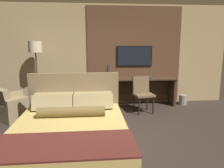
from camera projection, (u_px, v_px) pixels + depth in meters
name	position (u px, v px, depth m)	size (l,w,h in m)	color
ground_plane	(111.00, 142.00, 3.92)	(16.00, 16.00, 0.00)	#332823
wall_back_tv_panel	(107.00, 55.00, 6.20)	(7.20, 0.09, 2.80)	tan
bed	(71.00, 133.00, 3.50)	(1.78, 2.26, 1.16)	#33281E
desk	(135.00, 86.00, 6.15)	(2.18, 0.54, 0.78)	#422D1E
tv	(134.00, 56.00, 6.21)	(1.01, 0.04, 0.57)	black
desk_chair	(142.00, 91.00, 5.56)	(0.54, 0.54, 0.91)	brown
armchair_by_window	(14.00, 107.00, 5.12)	(1.18, 1.17, 0.78)	#998460
floor_lamp	(36.00, 52.00, 5.58)	(0.34, 0.34, 1.79)	#282623
vase_tall	(108.00, 72.00, 6.09)	(0.08, 0.08, 0.35)	#333338
book	(148.00, 77.00, 6.12)	(0.26, 0.22, 0.03)	navy
waste_bin	(183.00, 100.00, 6.26)	(0.22, 0.22, 0.28)	gray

